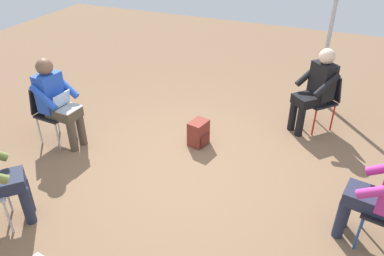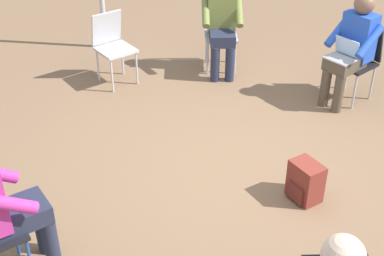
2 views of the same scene
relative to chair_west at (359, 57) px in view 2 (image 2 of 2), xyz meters
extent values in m
plane|color=brown|center=(2.02, 0.05, -0.50)|extent=(14.00, 14.00, 0.00)
cube|color=black|center=(0.07, -0.01, -0.06)|extent=(0.43, 0.43, 0.03)
cylinder|color=#B7B7BC|center=(0.26, 0.15, -0.29)|extent=(0.02, 0.02, 0.42)
cylinder|color=#B7B7BC|center=(0.23, -0.19, -0.29)|extent=(0.02, 0.02, 0.42)
cylinder|color=#B7B7BC|center=(-0.08, 0.18, -0.29)|extent=(0.02, 0.02, 0.42)
cylinder|color=#B7B7BC|center=(-0.11, -0.16, -0.29)|extent=(0.02, 0.02, 0.42)
cube|color=black|center=(-0.12, 0.01, 0.15)|extent=(0.12, 0.39, 0.40)
cube|color=#B7B7BC|center=(1.73, -2.20, -0.06)|extent=(0.45, 0.45, 0.03)
cylinder|color=#B7B7BC|center=(1.59, -2.00, -0.29)|extent=(0.02, 0.02, 0.42)
cylinder|color=#B7B7BC|center=(1.92, -2.05, -0.29)|extent=(0.02, 0.02, 0.42)
cylinder|color=#B7B7BC|center=(1.54, -2.34, -0.29)|extent=(0.02, 0.02, 0.42)
cylinder|color=#B7B7BC|center=(1.88, -2.39, -0.29)|extent=(0.02, 0.02, 0.42)
cube|color=#B7B7BC|center=(1.71, -2.39, 0.15)|extent=(0.39, 0.15, 0.40)
cylinder|color=#1E4799|center=(4.06, -0.46, -0.29)|extent=(0.02, 0.02, 0.42)
cube|color=#B7B7BC|center=(0.54, -1.60, -0.06)|extent=(0.57, 0.57, 0.03)
cylinder|color=#B7B7BC|center=(0.54, -1.36, -0.29)|extent=(0.02, 0.02, 0.42)
cylinder|color=#B7B7BC|center=(0.78, -1.60, -0.29)|extent=(0.02, 0.02, 0.42)
cylinder|color=#B7B7BC|center=(0.30, -1.61, -0.29)|extent=(0.02, 0.02, 0.42)
cylinder|color=#B7B7BC|center=(0.55, -1.84, -0.29)|extent=(0.02, 0.02, 0.42)
cube|color=#B7B7BC|center=(0.41, -1.74, 0.15)|extent=(0.34, 0.33, 0.40)
cylinder|color=#4C4233|center=(0.44, 0.06, -0.27)|extent=(0.11, 0.11, 0.45)
cylinder|color=#4C4233|center=(0.42, -0.12, -0.27)|extent=(0.11, 0.11, 0.45)
cube|color=#4C4233|center=(0.26, -0.02, 0.01)|extent=(0.44, 0.33, 0.14)
cube|color=blue|center=(0.07, -0.01, 0.27)|extent=(0.24, 0.36, 0.52)
sphere|color=brown|center=(0.07, -0.01, 0.63)|extent=(0.22, 0.22, 0.22)
cylinder|color=blue|center=(0.19, 0.19, 0.30)|extent=(0.40, 0.12, 0.31)
cylinder|color=blue|center=(0.16, -0.21, 0.30)|extent=(0.40, 0.12, 0.31)
cube|color=#9EA0A5|center=(0.37, -0.03, 0.09)|extent=(0.24, 0.32, 0.02)
cube|color=#B2D1F2|center=(0.26, -0.02, 0.20)|extent=(0.07, 0.30, 0.20)
cylinder|color=#23283D|center=(0.72, -1.28, -0.27)|extent=(0.11, 0.11, 0.45)
cylinder|color=#23283D|center=(0.85, -1.41, -0.27)|extent=(0.11, 0.11, 0.45)
cube|color=#23283D|center=(0.67, -1.47, 0.01)|extent=(0.51, 0.51, 0.14)
cube|color=olive|center=(0.54, -1.60, 0.27)|extent=(0.40, 0.39, 0.52)
cylinder|color=olive|center=(0.47, -1.39, 0.30)|extent=(0.34, 0.35, 0.31)
cylinder|color=olive|center=(0.76, -1.67, 0.30)|extent=(0.34, 0.35, 0.31)
sphere|color=beige|center=(3.39, 1.79, 0.63)|extent=(0.22, 0.22, 0.22)
cylinder|color=#23283D|center=(3.89, -0.35, -0.27)|extent=(0.11, 0.11, 0.45)
cylinder|color=#23283D|center=(3.92, -0.17, -0.27)|extent=(0.11, 0.11, 0.45)
cube|color=#23283D|center=(4.07, -0.29, 0.01)|extent=(0.47, 0.37, 0.14)
cylinder|color=#B22D84|center=(4.20, -0.11, 0.30)|extent=(0.41, 0.16, 0.31)
cube|color=maroon|center=(1.94, 0.69, -0.32)|extent=(0.26, 0.32, 0.36)
cube|color=maroon|center=(1.94, 0.69, -0.40)|extent=(0.29, 0.25, 0.16)
camera|label=1|loc=(3.57, -3.43, 2.44)|focal=35.00mm
camera|label=2|loc=(5.20, 2.59, 2.53)|focal=50.00mm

